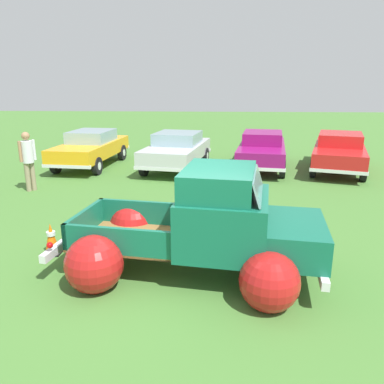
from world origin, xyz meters
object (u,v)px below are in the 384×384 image
at_px(spectator_0, 28,157).
at_px(lane_cone_0, 51,239).
at_px(show_car_1, 177,149).
at_px(vintage_pickup_truck, 209,233).
at_px(show_car_2, 262,149).
at_px(show_car_3, 339,150).
at_px(show_car_0, 91,147).

xyz_separation_m(spectator_0, lane_cone_0, (2.54, -4.47, -0.76)).
bearing_deg(show_car_1, lane_cone_0, -2.59).
xyz_separation_m(vintage_pickup_truck, lane_cone_0, (-3.12, 0.62, -0.45)).
relative_size(show_car_2, spectator_0, 2.54).
relative_size(show_car_2, show_car_3, 0.93).
height_order(show_car_1, show_car_3, same).
height_order(show_car_1, spectator_0, spectator_0).
relative_size(show_car_0, show_car_3, 0.92).
bearing_deg(vintage_pickup_truck, show_car_0, 127.06).
height_order(show_car_0, show_car_1, same).
relative_size(show_car_1, lane_cone_0, 7.15).
height_order(vintage_pickup_truck, lane_cone_0, vintage_pickup_truck).
bearing_deg(spectator_0, show_car_2, -115.58).
xyz_separation_m(show_car_3, lane_cone_0, (-8.04, -7.95, -0.47)).
relative_size(show_car_1, spectator_0, 2.44).
xyz_separation_m(show_car_0, show_car_1, (3.54, -0.39, 0.00)).
bearing_deg(show_car_1, show_car_2, 105.56).
bearing_deg(lane_cone_0, show_car_0, 102.10).
relative_size(show_car_1, show_car_2, 0.96).
bearing_deg(show_car_2, vintage_pickup_truck, -3.88).
bearing_deg(show_car_1, show_car_3, 101.06).
bearing_deg(show_car_1, vintage_pickup_truck, 19.16).
bearing_deg(show_car_0, spectator_0, -6.25).
distance_m(show_car_3, lane_cone_0, 11.31).
distance_m(vintage_pickup_truck, show_car_3, 9.88).
xyz_separation_m(show_car_1, show_car_3, (6.27, 0.10, 0.00)).
bearing_deg(spectator_0, lane_cone_0, 158.25).
xyz_separation_m(show_car_2, spectator_0, (-7.65, -3.70, 0.29)).
height_order(show_car_0, show_car_2, same).
distance_m(vintage_pickup_truck, show_car_2, 9.01).
xyz_separation_m(show_car_3, spectator_0, (-10.58, -3.48, 0.28)).
bearing_deg(show_car_1, spectator_0, -41.77).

